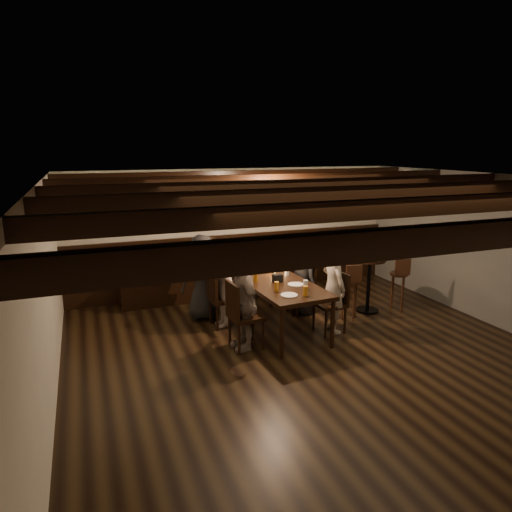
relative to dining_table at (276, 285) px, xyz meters
name	(u,v)px	position (x,y,z in m)	size (l,w,h in m)	color
room	(245,252)	(-0.19, 0.85, 0.36)	(7.00, 7.00, 7.00)	black
dining_table	(276,285)	(0.00, 0.00, 0.00)	(1.05, 2.12, 0.78)	black
chair_left_near	(223,309)	(-0.75, 0.41, -0.43)	(0.45, 0.45, 0.93)	black
chair_left_far	(245,328)	(-0.69, -0.49, -0.41)	(0.47, 0.47, 0.98)	black
chair_right_near	(301,298)	(0.69, 0.49, -0.45)	(0.42, 0.42, 0.86)	black
chair_right_far	(330,314)	(0.75, -0.41, -0.43)	(0.45, 0.45, 0.93)	black
person_bench_left	(202,277)	(-0.95, 0.84, 0.00)	(0.70, 0.45, 1.42)	black
person_bench_centre	(249,276)	(-0.06, 1.05, -0.12)	(0.43, 0.28, 1.18)	gray
person_bench_right	(298,270)	(0.84, 0.95, -0.08)	(0.61, 0.48, 1.26)	maroon
person_left_near	(221,287)	(-0.78, 0.40, -0.06)	(0.84, 0.48, 1.30)	gray
person_left_far	(243,302)	(-0.72, -0.49, -0.02)	(0.81, 0.34, 1.38)	gray
person_right_near	(303,275)	(0.72, 0.49, -0.05)	(0.65, 0.42, 1.33)	black
person_right_far	(333,287)	(0.78, -0.40, 0.00)	(0.52, 0.34, 1.43)	#AD9F92
pint_a	(242,268)	(-0.32, 0.68, 0.13)	(0.07, 0.07, 0.14)	#BF7219
pint_b	(272,265)	(0.21, 0.66, 0.13)	(0.07, 0.07, 0.14)	#BF7219
pint_c	(256,277)	(-0.31, 0.08, 0.13)	(0.07, 0.07, 0.14)	#BF7219
pint_d	(287,271)	(0.29, 0.22, 0.13)	(0.07, 0.07, 0.14)	silver
pint_e	(277,287)	(-0.19, -0.46, 0.13)	(0.07, 0.07, 0.14)	#BF7219
pint_f	(305,285)	(0.23, -0.54, 0.13)	(0.07, 0.07, 0.14)	silver
pint_g	(305,291)	(0.10, -0.80, 0.13)	(0.07, 0.07, 0.14)	#BF7219
plate_near	(289,295)	(-0.11, -0.71, 0.07)	(0.24, 0.24, 0.01)	white
plate_far	(296,284)	(0.20, -0.29, 0.07)	(0.24, 0.24, 0.01)	white
condiment_caddy	(278,278)	(0.00, -0.05, 0.12)	(0.15, 0.10, 0.12)	black
candle	(274,274)	(0.10, 0.31, 0.09)	(0.05, 0.05, 0.05)	beige
high_top_table	(369,277)	(1.80, 0.14, -0.09)	(0.53, 0.53, 0.95)	black
bar_stool_left	(350,298)	(1.30, -0.06, -0.36)	(0.32, 0.33, 0.96)	#3B1F12
bar_stool_right	(398,291)	(2.30, -0.01, -0.36)	(0.32, 0.34, 0.96)	#3B1F12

